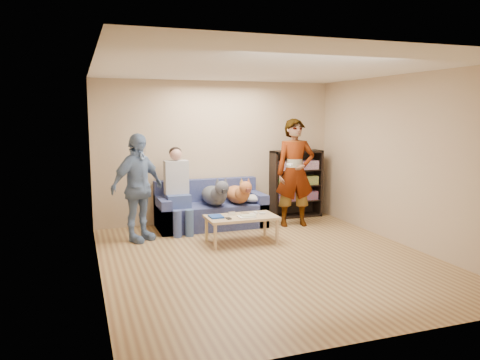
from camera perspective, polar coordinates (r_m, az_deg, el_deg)
name	(u,v)px	position (r m, az deg, el deg)	size (l,w,h in m)	color
ground	(268,259)	(6.63, 3.47, -9.56)	(5.00, 5.00, 0.00)	olive
ceiling	(270,68)	(6.35, 3.68, 13.42)	(5.00, 5.00, 0.00)	white
wall_back	(217,152)	(8.71, -2.83, 3.43)	(4.50, 4.50, 0.00)	tan
wall_front	(382,197)	(4.19, 16.95, -2.03)	(4.50, 4.50, 0.00)	tan
wall_left	(96,173)	(5.87, -17.12, 0.79)	(5.00, 5.00, 0.00)	tan
wall_right	(406,161)	(7.52, 19.60, 2.22)	(5.00, 5.00, 0.00)	tan
blanket	(254,198)	(8.41, 1.67, -2.26)	(0.40, 0.34, 0.14)	#A5A6AA
person_standing_right	(295,173)	(8.41, 6.74, 0.88)	(0.70, 0.46, 1.92)	gray
person_standing_left	(137,188)	(7.52, -12.40, -0.93)	(1.00, 0.42, 1.71)	#7489BB
held_controller	(290,164)	(8.12, 6.11, 1.91)	(0.04, 0.13, 0.03)	white
notebook_blue	(216,216)	(7.26, -2.94, -4.46)	(0.20, 0.26, 0.03)	#1A3F94
papers	(247,217)	(7.25, 0.81, -4.49)	(0.26, 0.20, 0.01)	silver
magazine	(248,215)	(7.28, 0.98, -4.34)	(0.22, 0.17, 0.01)	#AFAE8C
camera_silver	(232,213)	(7.40, -1.01, -4.10)	(0.11, 0.06, 0.05)	silver
controller_a	(256,213)	(7.51, 1.94, -3.99)	(0.04, 0.13, 0.03)	white
controller_b	(262,213)	(7.47, 2.74, -4.07)	(0.09, 0.06, 0.03)	silver
headphone_cup_a	(254,215)	(7.38, 1.70, -4.26)	(0.07, 0.07, 0.02)	white
headphone_cup_b	(252,214)	(7.45, 1.48, -4.14)	(0.07, 0.07, 0.02)	white
pen_orange	(244,218)	(7.18, 0.45, -4.66)	(0.01, 0.01, 0.14)	orange
pen_black	(245,213)	(7.54, 0.58, -4.04)	(0.01, 0.01, 0.14)	black
wallet	(229,218)	(7.14, -1.40, -4.70)	(0.07, 0.12, 0.01)	black
sofa	(210,211)	(8.40, -3.64, -3.78)	(1.90, 0.85, 0.82)	#515B93
person_seated	(178,187)	(8.05, -7.62, -0.80)	(0.40, 0.73, 1.47)	#445996
dog_gray	(215,194)	(8.10, -3.03, -1.77)	(0.38, 1.24, 0.55)	#4A4E54
dog_tan	(239,194)	(8.27, -0.17, -1.66)	(0.35, 1.14, 0.51)	#BB5E39
coffee_table	(241,219)	(7.34, 0.18, -4.77)	(1.10, 0.60, 0.42)	tan
bookshelf	(296,182)	(9.18, 6.82, -0.28)	(1.00, 0.34, 1.30)	black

